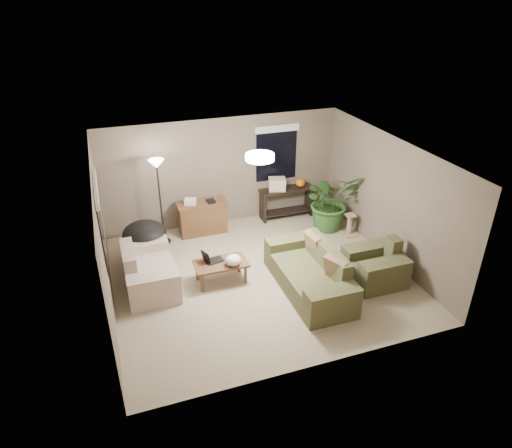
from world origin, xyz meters
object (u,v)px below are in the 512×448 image
object	(u,v)px
coffee_table	(221,265)
cat_scratching_post	(349,226)
armchair	(375,267)
houseplant	(330,207)
main_sofa	(311,275)
papasan_chair	(145,238)
floor_lamp	(157,174)
loveseat	(148,272)
desk	(203,217)
console_table	(286,200)

from	to	relation	value
coffee_table	cat_scratching_post	distance (m)	3.33
armchair	houseplant	size ratio (longest dim) A/B	0.74
main_sofa	houseplant	world-z (taller)	houseplant
papasan_chair	floor_lamp	xyz separation A→B (m)	(0.44, 0.53, 1.13)
papasan_chair	houseplant	bearing A→B (deg)	-0.87
armchair	cat_scratching_post	world-z (taller)	armchair
main_sofa	houseplant	distance (m)	2.52
loveseat	papasan_chair	distance (m)	1.04
houseplant	main_sofa	bearing A→B (deg)	-125.05
loveseat	desk	distance (m)	2.23
main_sofa	console_table	world-z (taller)	main_sofa
console_table	main_sofa	bearing A→B (deg)	-103.76
coffee_table	houseplant	xyz separation A→B (m)	(2.95, 1.29, 0.17)
console_table	floor_lamp	distance (m)	3.23
papasan_chair	houseplant	distance (m)	4.18
loveseat	cat_scratching_post	bearing A→B (deg)	6.26
cat_scratching_post	console_table	bearing A→B (deg)	127.74
coffee_table	floor_lamp	xyz separation A→B (m)	(-0.79, 1.88, 1.24)
armchair	desk	bearing A→B (deg)	131.97
main_sofa	desk	bearing A→B (deg)	116.23
loveseat	armchair	bearing A→B (deg)	-16.95
coffee_table	papasan_chair	world-z (taller)	papasan_chair
cat_scratching_post	armchair	bearing A→B (deg)	-104.31
loveseat	houseplant	distance (m)	4.38
armchair	floor_lamp	world-z (taller)	floor_lamp
console_table	cat_scratching_post	world-z (taller)	console_table
main_sofa	cat_scratching_post	world-z (taller)	main_sofa
floor_lamp	loveseat	bearing A→B (deg)	-109.03
coffee_table	cat_scratching_post	xyz separation A→B (m)	(3.23, 0.83, -0.14)
main_sofa	armchair	world-z (taller)	same
cat_scratching_post	papasan_chair	bearing A→B (deg)	173.35
coffee_table	main_sofa	bearing A→B (deg)	-26.94
main_sofa	armchair	bearing A→B (deg)	-6.75
main_sofa	desk	size ratio (longest dim) A/B	2.00
cat_scratching_post	main_sofa	bearing A→B (deg)	-137.10
coffee_table	houseplant	size ratio (longest dim) A/B	0.74
console_table	houseplant	distance (m)	1.12
floor_lamp	houseplant	world-z (taller)	floor_lamp
houseplant	cat_scratching_post	size ratio (longest dim) A/B	2.72
loveseat	desk	xyz separation A→B (m)	(1.45, 1.70, 0.08)
coffee_table	cat_scratching_post	bearing A→B (deg)	14.49
main_sofa	loveseat	bearing A→B (deg)	158.75
main_sofa	cat_scratching_post	distance (m)	2.35
coffee_table	desk	bearing A→B (deg)	86.46
coffee_table	console_table	distance (m)	3.08
armchair	cat_scratching_post	bearing A→B (deg)	75.69
loveseat	houseplant	world-z (taller)	houseplant
console_table	papasan_chair	distance (m)	3.54
loveseat	papasan_chair	world-z (taller)	loveseat
floor_lamp	houseplant	xyz separation A→B (m)	(3.73, -0.59, -1.07)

